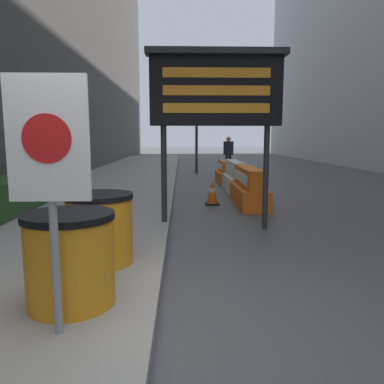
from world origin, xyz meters
name	(u,v)px	position (x,y,z in m)	size (l,w,h in m)	color
ground_plane	(155,335)	(0.00, 0.00, 0.00)	(120.00, 120.00, 0.00)	#474749
barrel_drum_foreground	(70,259)	(-0.75, 0.31, 0.55)	(0.78, 0.78, 0.82)	orange
barrel_drum_middle	(100,228)	(-0.73, 1.41, 0.55)	(0.78, 0.78, 0.82)	orange
warning_sign	(49,160)	(-0.70, -0.21, 1.44)	(0.57, 0.08, 1.88)	gray
message_board	(216,92)	(0.80, 3.54, 2.35)	(2.32, 0.36, 3.02)	#28282B
jersey_barrier_orange_far	(249,189)	(1.81, 5.84, 0.39)	(0.63, 2.12, 0.90)	orange
jersey_barrier_white	(234,178)	(1.81, 8.25, 0.39)	(0.53, 2.07, 0.90)	silver
jersey_barrier_orange_near	(226,173)	(1.81, 10.52, 0.34)	(0.62, 1.76, 0.77)	orange
traffic_cone_near	(212,193)	(0.95, 5.96, 0.29)	(0.33, 0.33, 0.60)	black
traffic_cone_mid	(224,173)	(1.75, 10.35, 0.35)	(0.40, 0.40, 0.72)	black
traffic_light_near_curb	(197,117)	(0.90, 13.91, 2.48)	(0.28, 0.44, 3.41)	#2D2D30
pedestrian_worker	(228,151)	(2.41, 14.57, 0.97)	(0.44, 0.50, 1.64)	#23283D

